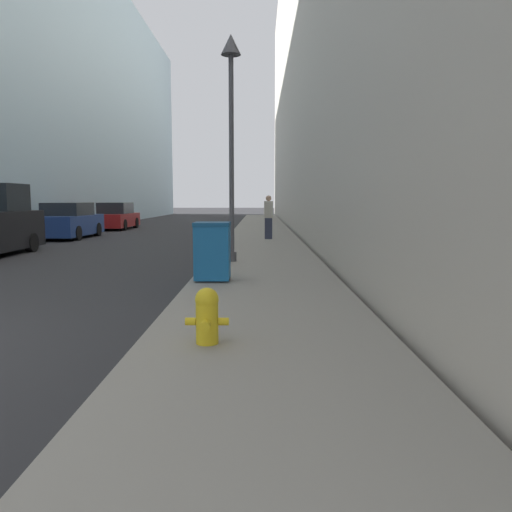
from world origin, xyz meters
name	(u,v)px	position (x,y,z in m)	size (l,w,h in m)	color
sidewalk_right	(262,237)	(5.75, 18.00, 0.06)	(3.09, 60.00, 0.13)	gray
building_right_stone	(390,51)	(13.39, 26.00, 10.55)	(12.00, 60.00, 21.11)	beige
fire_hydrant	(207,315)	(5.03, 0.68, 0.47)	(0.50, 0.38, 0.65)	yellow
trash_bin	(212,251)	(4.67, 5.16, 0.74)	(0.72, 0.71, 1.19)	#19609E
lamppost	(231,101)	(4.89, 8.32, 4.30)	(0.51, 0.51, 5.83)	#4C4C51
parked_sedan_near	(69,222)	(-3.13, 17.87, 0.75)	(1.96, 4.51, 1.62)	navy
parked_sedan_far	(116,217)	(-2.96, 24.79, 0.72)	(1.90, 4.48, 1.58)	maroon
pedestrian_on_sidewalk	(268,217)	(5.99, 15.86, 1.03)	(0.36, 0.24, 1.80)	#2D3347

